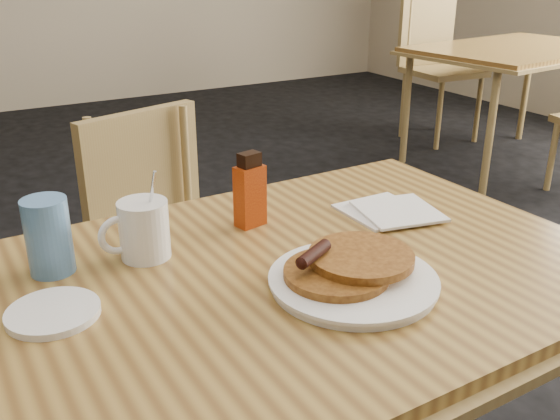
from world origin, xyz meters
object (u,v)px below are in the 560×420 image
object	(u,v)px
coffee_mug	(142,229)
syrup_bottle	(250,192)
chair_main_far	(157,235)
pancake_plate	(351,275)
neighbor_table	(518,53)
blue_tumbler	(48,236)
main_table	(282,290)
chair_neighbor_far	(435,53)

from	to	relation	value
coffee_mug	syrup_bottle	size ratio (longest dim) A/B	1.10
chair_main_far	syrup_bottle	bearing A→B (deg)	-103.84
pancake_plate	neighbor_table	bearing A→B (deg)	35.52
blue_tumbler	neighbor_table	bearing A→B (deg)	27.19
coffee_mug	blue_tumbler	xyz separation A→B (m)	(-0.16, 0.03, 0.01)
coffee_mug	pancake_plate	bearing A→B (deg)	-34.67
chair_main_far	pancake_plate	size ratio (longest dim) A/B	2.97
neighbor_table	blue_tumbler	xyz separation A→B (m)	(-3.09, -1.59, 0.11)
chair_main_far	pancake_plate	xyz separation A→B (m)	(0.06, -0.86, 0.25)
main_table	neighbor_table	world-z (taller)	same
pancake_plate	coffee_mug	world-z (taller)	coffee_mug
chair_neighbor_far	coffee_mug	size ratio (longest dim) A/B	5.90
main_table	syrup_bottle	size ratio (longest dim) A/B	7.99
main_table	coffee_mug	size ratio (longest dim) A/B	7.28
main_table	pancake_plate	xyz separation A→B (m)	(0.07, -0.11, 0.06)
main_table	pancake_plate	distance (m)	0.14
neighbor_table	coffee_mug	size ratio (longest dim) A/B	8.11
syrup_bottle	chair_neighbor_far	bearing A→B (deg)	28.24
chair_neighbor_far	syrup_bottle	world-z (taller)	chair_neighbor_far
coffee_mug	syrup_bottle	bearing A→B (deg)	19.03
chair_main_far	coffee_mug	distance (m)	0.68
pancake_plate	coffee_mug	distance (m)	0.39
neighbor_table	chair_neighbor_far	xyz separation A→B (m)	(0.03, 0.75, -0.10)
neighbor_table	coffee_mug	xyz separation A→B (m)	(-2.92, -1.61, 0.10)
pancake_plate	syrup_bottle	xyz separation A→B (m)	(-0.03, 0.31, 0.05)
blue_tumbler	chair_main_far	bearing A→B (deg)	55.90
pancake_plate	coffee_mug	bearing A→B (deg)	133.94
main_table	coffee_mug	world-z (taller)	coffee_mug
chair_neighbor_far	syrup_bottle	size ratio (longest dim) A/B	6.48
neighbor_table	blue_tumbler	world-z (taller)	blue_tumbler
main_table	chair_main_far	bearing A→B (deg)	88.94
chair_main_far	pancake_plate	distance (m)	0.90
neighbor_table	chair_main_far	xyz separation A→B (m)	(-2.71, -1.04, -0.20)
chair_neighbor_far	pancake_plate	xyz separation A→B (m)	(-2.68, -2.64, 0.15)
coffee_mug	blue_tumbler	size ratio (longest dim) A/B	1.25
neighbor_table	syrup_bottle	size ratio (longest dim) A/B	8.91
syrup_bottle	blue_tumbler	size ratio (longest dim) A/B	1.14
neighbor_table	chair_main_far	size ratio (longest dim) A/B	1.63
syrup_bottle	chair_main_far	bearing A→B (deg)	80.76
pancake_plate	blue_tumbler	world-z (taller)	blue_tumbler
neighbor_table	coffee_mug	world-z (taller)	coffee_mug
neighbor_table	blue_tumbler	distance (m)	3.47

